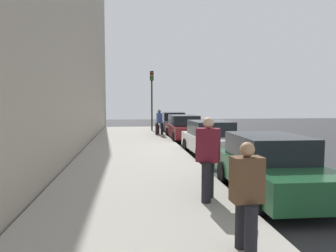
{
  "coord_description": "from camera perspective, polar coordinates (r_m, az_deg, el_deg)",
  "views": [
    {
      "loc": [
        13.87,
        -3.48,
        2.35
      ],
      "look_at": [
        0.04,
        -1.79,
        1.27
      ],
      "focal_mm": 33.85,
      "sensor_mm": 36.0,
      "label": 1
    }
  ],
  "objects": [
    {
      "name": "ground_plane",
      "position": [
        14.49,
        7.05,
        -4.94
      ],
      "size": [
        56.0,
        56.0,
        0.0
      ],
      "primitive_type": "plane",
      "color": "#333335"
    },
    {
      "name": "sidewalk",
      "position": [
        14.06,
        -6.16,
        -4.92
      ],
      "size": [
        28.0,
        4.6,
        0.15
      ],
      "primitive_type": "cube",
      "color": "#A39E93",
      "rests_on": "ground"
    },
    {
      "name": "lane_stripe_centre",
      "position": [
        15.57,
        18.59,
        -4.48
      ],
      "size": [
        28.0,
        0.14,
        0.01
      ],
      "primitive_type": "cube",
      "color": "gold",
      "rests_on": "ground"
    },
    {
      "name": "parked_car_charcoal",
      "position": [
        24.82,
        0.99,
        0.74
      ],
      "size": [
        4.44,
        2.03,
        1.51
      ],
      "color": "black",
      "rests_on": "ground"
    },
    {
      "name": "parked_car_maroon",
      "position": [
        19.48,
        2.9,
        -0.27
      ],
      "size": [
        4.73,
        1.93,
        1.51
      ],
      "color": "black",
      "rests_on": "ground"
    },
    {
      "name": "parked_car_white",
      "position": [
        13.74,
        7.77,
        -2.28
      ],
      "size": [
        4.19,
        2.0,
        1.51
      ],
      "color": "black",
      "rests_on": "ground"
    },
    {
      "name": "parked_car_green",
      "position": [
        8.3,
        17.98,
        -6.86
      ],
      "size": [
        4.34,
        1.99,
        1.51
      ],
      "color": "black",
      "rests_on": "ground"
    },
    {
      "name": "pedestrian_blue_coat",
      "position": [
        21.07,
        -1.57,
        0.83
      ],
      "size": [
        0.49,
        0.54,
        1.65
      ],
      "color": "black",
      "rests_on": "sidewalk"
    },
    {
      "name": "pedestrian_brown_coat",
      "position": [
        4.77,
        13.95,
        -11.91
      ],
      "size": [
        0.54,
        0.45,
        1.63
      ],
      "color": "black",
      "rests_on": "sidewalk"
    },
    {
      "name": "pedestrian_burgundy_coat",
      "position": [
        7.12,
        7.23,
        -5.42
      ],
      "size": [
        0.58,
        0.59,
        1.85
      ],
      "color": "black",
      "rests_on": "sidewalk"
    },
    {
      "name": "traffic_light_pole",
      "position": [
        24.03,
        -2.93,
        6.38
      ],
      "size": [
        0.35,
        0.26,
        4.48
      ],
      "color": "#2D2D19",
      "rests_on": "sidewalk"
    },
    {
      "name": "rolling_suitcase",
      "position": [
        21.48,
        -1.88,
        -0.61
      ],
      "size": [
        0.34,
        0.22,
        0.99
      ],
      "color": "#471E19",
      "rests_on": "sidewalk"
    }
  ]
}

